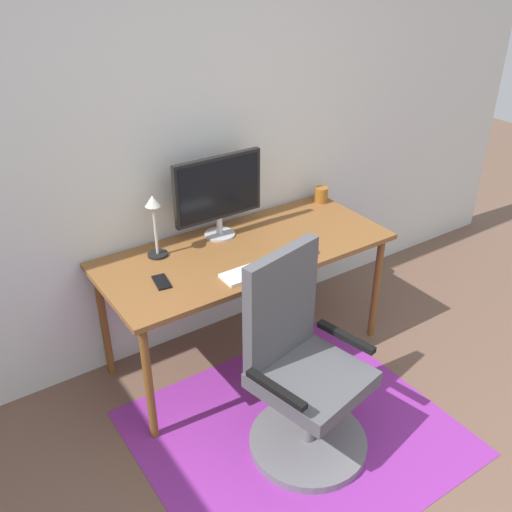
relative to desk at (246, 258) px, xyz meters
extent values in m
cube|color=silver|center=(-0.35, 0.43, 0.62)|extent=(6.00, 0.10, 2.60)
cube|color=#82298D|center=(-0.15, -0.70, -0.68)|extent=(1.54, 1.39, 0.01)
cube|color=brown|center=(0.00, 0.00, 0.05)|extent=(1.66, 0.72, 0.03)
cylinder|color=brown|center=(-0.77, -0.30, -0.32)|extent=(0.04, 0.04, 0.71)
cylinder|color=brown|center=(0.77, -0.30, -0.32)|extent=(0.04, 0.04, 0.71)
cylinder|color=brown|center=(-0.77, 0.30, -0.32)|extent=(0.04, 0.04, 0.71)
cylinder|color=brown|center=(0.77, 0.30, -0.32)|extent=(0.04, 0.04, 0.71)
cylinder|color=#B2B2B7|center=(-0.04, 0.22, 0.07)|extent=(0.18, 0.18, 0.01)
cylinder|color=#B2B2B7|center=(-0.04, 0.22, 0.13)|extent=(0.04, 0.04, 0.10)
cube|color=black|center=(-0.04, 0.22, 0.36)|extent=(0.55, 0.04, 0.37)
cube|color=black|center=(-0.04, 0.20, 0.36)|extent=(0.51, 0.00, 0.33)
cube|color=white|center=(-0.07, -0.24, 0.07)|extent=(0.43, 0.13, 0.02)
ellipsoid|color=black|center=(0.28, -0.23, 0.08)|extent=(0.06, 0.10, 0.03)
cylinder|color=#955A1D|center=(0.75, 0.25, 0.11)|extent=(0.09, 0.09, 0.10)
cube|color=black|center=(-0.55, -0.06, 0.07)|extent=(0.09, 0.15, 0.01)
cylinder|color=black|center=(-0.45, 0.20, 0.07)|extent=(0.11, 0.11, 0.01)
cylinder|color=beige|center=(-0.45, 0.20, 0.22)|extent=(0.02, 0.02, 0.28)
cone|color=beige|center=(-0.45, 0.20, 0.39)|extent=(0.08, 0.08, 0.06)
cylinder|color=slate|center=(-0.15, -0.80, -0.65)|extent=(0.60, 0.60, 0.05)
cylinder|color=slate|center=(-0.15, -0.80, -0.45)|extent=(0.06, 0.06, 0.36)
cube|color=#4C4C51|center=(-0.15, -0.80, -0.23)|extent=(0.56, 0.56, 0.08)
cube|color=#4C4C51|center=(-0.19, -0.60, 0.09)|extent=(0.45, 0.15, 0.58)
cube|color=black|center=(-0.40, -0.85, -0.12)|extent=(0.11, 0.33, 0.03)
cube|color=black|center=(0.10, -0.74, -0.12)|extent=(0.11, 0.33, 0.03)
camera|label=1|loc=(-1.52, -2.36, 1.63)|focal=40.24mm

